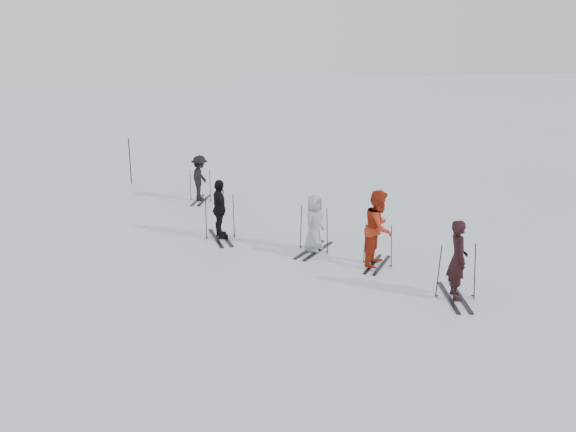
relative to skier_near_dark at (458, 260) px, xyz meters
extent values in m
plane|color=silver|center=(-3.02, 2.97, -0.91)|extent=(120.00, 120.00, 0.00)
imported|color=black|center=(0.00, 0.00, 0.00)|extent=(0.57, 0.74, 1.83)
imported|color=#A32A12|center=(-1.00, 2.37, 0.07)|extent=(1.17, 1.22, 1.98)
imported|color=#9CA1A5|center=(-2.33, 3.80, -0.13)|extent=(0.88, 0.90, 1.56)
imported|color=black|center=(-4.71, 5.46, -0.05)|extent=(0.51, 1.04, 1.72)
imported|color=black|center=(-4.88, 9.80, -0.11)|extent=(0.93, 1.18, 1.60)
cylinder|color=black|center=(-7.32, 13.00, -0.02)|extent=(0.04, 0.04, 1.79)
camera|label=1|loc=(-6.68, -12.34, 5.06)|focal=40.00mm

